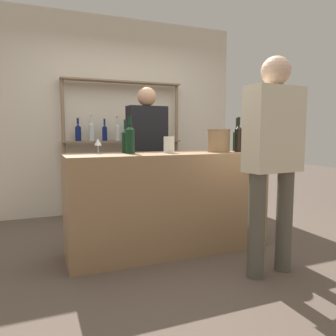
% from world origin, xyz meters
% --- Properties ---
extents(ground_plane, '(16.00, 16.00, 0.00)m').
position_xyz_m(ground_plane, '(0.00, 0.00, 0.00)').
color(ground_plane, brown).
extents(bar_counter, '(1.94, 0.58, 0.97)m').
position_xyz_m(bar_counter, '(0.00, 0.00, 0.48)').
color(bar_counter, '#997551').
rests_on(bar_counter, ground_plane).
extents(back_wall, '(3.54, 0.12, 2.80)m').
position_xyz_m(back_wall, '(0.00, 1.89, 1.40)').
color(back_wall, beige).
rests_on(back_wall, ground_plane).
extents(back_shelf, '(1.71, 0.18, 1.89)m').
position_xyz_m(back_shelf, '(-0.01, 1.71, 1.22)').
color(back_shelf, '#897056').
rests_on(back_shelf, ground_plane).
extents(counter_bottle_0, '(0.08, 0.08, 0.35)m').
position_xyz_m(counter_bottle_0, '(0.72, -0.12, 1.11)').
color(counter_bottle_0, black).
rests_on(counter_bottle_0, bar_counter).
extents(counter_bottle_1, '(0.07, 0.07, 0.32)m').
position_xyz_m(counter_bottle_1, '(-0.38, 0.16, 1.09)').
color(counter_bottle_1, black).
rests_on(counter_bottle_1, bar_counter).
extents(counter_bottle_2, '(0.09, 0.09, 0.35)m').
position_xyz_m(counter_bottle_2, '(0.81, 0.05, 1.10)').
color(counter_bottle_2, black).
rests_on(counter_bottle_2, bar_counter).
extents(counter_bottle_3, '(0.09, 0.09, 0.36)m').
position_xyz_m(counter_bottle_3, '(-0.36, 0.06, 1.11)').
color(counter_bottle_3, black).
rests_on(counter_bottle_3, bar_counter).
extents(wine_glass, '(0.07, 0.07, 0.14)m').
position_xyz_m(wine_glass, '(-0.64, 0.17, 1.07)').
color(wine_glass, silver).
rests_on(wine_glass, bar_counter).
extents(ice_bucket, '(0.23, 0.23, 0.23)m').
position_xyz_m(ice_bucket, '(0.54, -0.03, 1.08)').
color(ice_bucket, '#846647').
rests_on(ice_bucket, bar_counter).
extents(cork_jar, '(0.10, 0.10, 0.16)m').
position_xyz_m(cork_jar, '(0.02, 0.01, 1.05)').
color(cork_jar, silver).
rests_on(cork_jar, bar_counter).
extents(customer_right, '(0.50, 0.25, 1.76)m').
position_xyz_m(customer_right, '(0.58, -0.81, 1.03)').
color(customer_right, '#575347').
rests_on(customer_right, ground_plane).
extents(server_behind_counter, '(0.47, 0.22, 1.70)m').
position_xyz_m(server_behind_counter, '(0.05, 0.80, 0.99)').
color(server_behind_counter, black).
rests_on(server_behind_counter, ground_plane).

